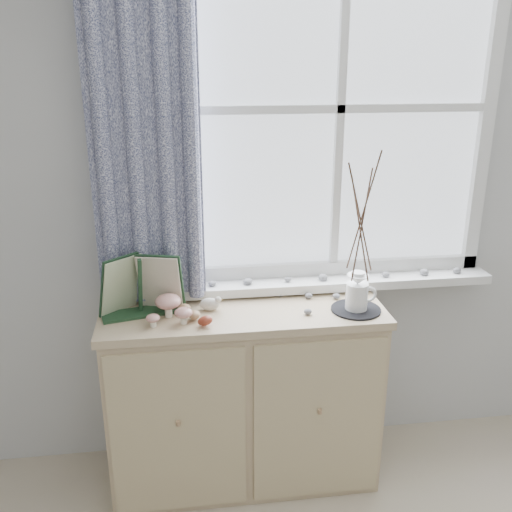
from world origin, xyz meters
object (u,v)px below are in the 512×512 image
at_px(sideboard, 244,395).
at_px(botanical_book, 140,287).
at_px(toadstool_cluster, 170,306).
at_px(twig_pitcher, 362,219).

xyz_separation_m(sideboard, botanical_book, (-0.42, -0.02, 0.56)).
distance_m(botanical_book, toadstool_cluster, 0.14).
xyz_separation_m(toadstool_cluster, twig_pitcher, (0.77, -0.02, 0.34)).
relative_size(botanical_book, toadstool_cluster, 2.08).
bearing_deg(sideboard, toadstool_cluster, -168.08).
height_order(sideboard, botanical_book, botanical_book).
height_order(botanical_book, twig_pitcher, twig_pitcher).
distance_m(sideboard, twig_pitcher, 0.95).
relative_size(botanical_book, twig_pitcher, 0.55).
relative_size(sideboard, twig_pitcher, 1.72).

